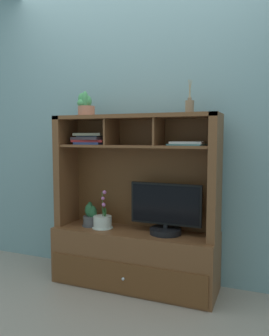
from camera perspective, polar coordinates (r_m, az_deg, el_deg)
name	(u,v)px	position (r m, az deg, el deg)	size (l,w,h in m)	color
floor_plane	(134,286)	(2.91, 0.00, -19.26)	(6.00, 6.00, 0.02)	#A29284
back_wall	(145,113)	(2.88, 1.82, 9.26)	(6.00, 0.02, 2.80)	#78999E
media_console	(135,235)	(2.77, 0.06, -11.30)	(1.32, 0.45, 1.37)	brown
tv_monitor	(166,212)	(2.62, 5.28, -7.48)	(0.56, 0.24, 0.39)	black
potted_orchid	(103,222)	(2.81, -5.41, -9.00)	(0.17, 0.17, 0.31)	silver
potted_fern	(91,216)	(2.88, -7.41, -8.12)	(0.14, 0.14, 0.20)	#4B494B
magazine_stack_left	(187,144)	(2.49, 8.87, 4.10)	(0.27, 0.20, 0.03)	#447070
magazine_stack_centre	(91,139)	(2.82, -7.31, 4.86)	(0.31, 0.23, 0.09)	navy
diffuser_bottle	(190,107)	(2.55, 9.29, 10.22)	(0.06, 0.06, 0.25)	#86694D
potted_succulent	(86,106)	(2.85, -8.27, 10.36)	(0.16, 0.16, 0.20)	#BA7055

